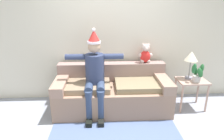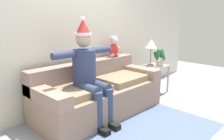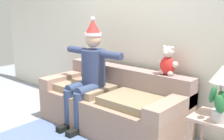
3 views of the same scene
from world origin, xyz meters
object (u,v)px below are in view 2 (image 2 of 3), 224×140
(person_seated, at_px, (89,71))
(side_table, at_px, (155,70))
(potted_plant, at_px, (160,58))
(teddy_bear, at_px, (114,47))
(table_lamp, at_px, (151,45))
(couch, at_px, (98,93))

(person_seated, distance_m, side_table, 1.84)
(side_table, relative_size, potted_plant, 1.59)
(teddy_bear, height_order, table_lamp, teddy_bear)
(side_table, distance_m, potted_plant, 0.28)
(couch, height_order, person_seated, person_seated)
(couch, xyz_separation_m, teddy_bear, (0.66, 0.29, 0.66))
(side_table, bearing_deg, person_seated, -177.18)
(teddy_bear, xyz_separation_m, table_lamp, (0.79, -0.28, -0.00))
(teddy_bear, bearing_deg, table_lamp, -19.36)
(couch, distance_m, table_lamp, 1.60)
(side_table, xyz_separation_m, potted_plant, (0.03, -0.09, 0.27))
(couch, distance_m, teddy_bear, 0.98)
(couch, xyz_separation_m, potted_plant, (1.52, -0.16, 0.41))
(person_seated, distance_m, potted_plant, 1.84)
(couch, relative_size, person_seated, 1.36)
(potted_plant, bearing_deg, teddy_bear, 152.36)
(teddy_bear, relative_size, side_table, 0.67)
(table_lamp, height_order, potted_plant, table_lamp)
(teddy_bear, bearing_deg, couch, -156.28)
(couch, bearing_deg, table_lamp, 0.51)
(person_seated, bearing_deg, side_table, 2.82)
(couch, distance_m, person_seated, 0.58)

